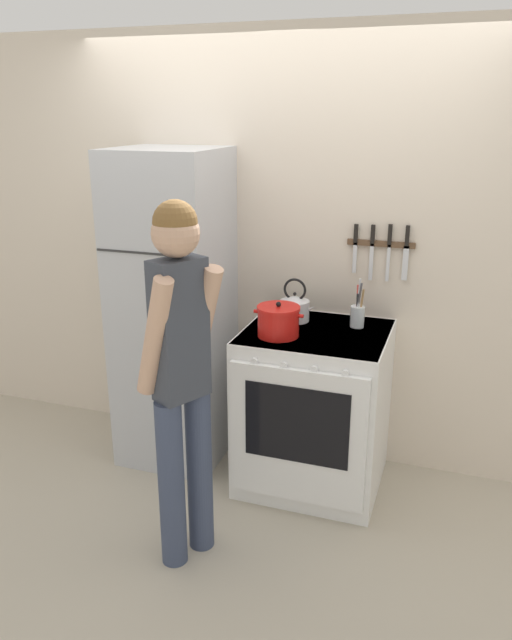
# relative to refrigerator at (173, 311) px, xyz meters

# --- Properties ---
(ground_plane) EXTENTS (14.00, 14.00, 0.00)m
(ground_plane) POSITION_rel_refrigerator_xyz_m (0.59, 0.30, -0.95)
(ground_plane) COLOR #B2A893
(wall_back) EXTENTS (10.00, 0.06, 2.55)m
(wall_back) POSITION_rel_refrigerator_xyz_m (0.59, 0.33, 0.33)
(wall_back) COLOR beige
(wall_back) RESTS_ON ground_plane
(refrigerator) EXTENTS (0.61, 0.63, 1.90)m
(refrigerator) POSITION_rel_refrigerator_xyz_m (0.00, 0.00, 0.00)
(refrigerator) COLOR #B7BABF
(refrigerator) RESTS_ON ground_plane
(stove_range) EXTENTS (0.79, 0.74, 0.94)m
(stove_range) POSITION_rel_refrigerator_xyz_m (0.89, -0.08, -0.47)
(stove_range) COLOR white
(stove_range) RESTS_ON ground_plane
(dutch_oven_pot) EXTENTS (0.27, 0.23, 0.19)m
(dutch_oven_pot) POSITION_rel_refrigerator_xyz_m (0.72, -0.19, 0.08)
(dutch_oven_pot) COLOR red
(dutch_oven_pot) RESTS_ON stove_range
(tea_kettle) EXTENTS (0.21, 0.17, 0.25)m
(tea_kettle) POSITION_rel_refrigerator_xyz_m (0.73, 0.09, 0.07)
(tea_kettle) COLOR silver
(tea_kettle) RESTS_ON stove_range
(utensil_jar) EXTENTS (0.08, 0.08, 0.28)m
(utensil_jar) POSITION_rel_refrigerator_xyz_m (1.09, 0.10, 0.06)
(utensil_jar) COLOR silver
(utensil_jar) RESTS_ON stove_range
(person) EXTENTS (0.39, 0.43, 1.75)m
(person) POSITION_rel_refrigerator_xyz_m (0.47, -0.88, 0.05)
(person) COLOR #38425B
(person) RESTS_ON ground_plane
(wall_knife_strip) EXTENTS (0.38, 0.03, 0.33)m
(wall_knife_strip) POSITION_rel_refrigerator_xyz_m (1.17, 0.28, 0.44)
(wall_knife_strip) COLOR brown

